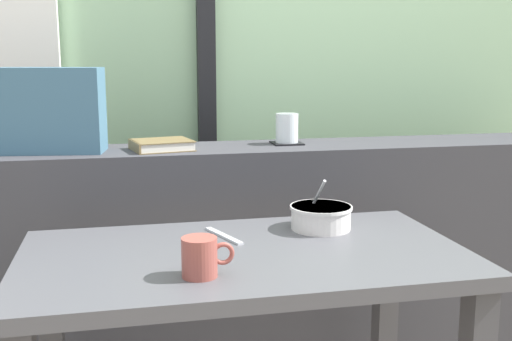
% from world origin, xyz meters
% --- Properties ---
extents(window_divider_post, '(0.07, 0.05, 2.60)m').
position_xyz_m(window_divider_post, '(0.01, 1.02, 1.30)').
color(window_divider_post, black).
rests_on(window_divider_post, ground).
extents(dark_console_ledge, '(2.80, 0.30, 0.86)m').
position_xyz_m(dark_console_ledge, '(0.00, 0.55, 0.43)').
color(dark_console_ledge, '#38383D').
rests_on(dark_console_ledge, ground).
extents(breakfast_table, '(1.06, 0.58, 0.69)m').
position_xyz_m(breakfast_table, '(-0.05, -0.04, 0.57)').
color(breakfast_table, '#414145').
rests_on(breakfast_table, ground).
extents(coaster_square, '(0.10, 0.10, 0.00)m').
position_xyz_m(coaster_square, '(0.22, 0.58, 0.86)').
color(coaster_square, black).
rests_on(coaster_square, dark_console_ledge).
extents(juice_glass, '(0.08, 0.08, 0.10)m').
position_xyz_m(juice_glass, '(0.22, 0.58, 0.91)').
color(juice_glass, white).
rests_on(juice_glass, coaster_square).
extents(closed_book, '(0.21, 0.19, 0.03)m').
position_xyz_m(closed_book, '(-0.20, 0.53, 0.88)').
color(closed_book, brown).
rests_on(closed_book, dark_console_ledge).
extents(throw_pillow, '(0.34, 0.18, 0.26)m').
position_xyz_m(throw_pillow, '(-0.54, 0.55, 0.99)').
color(throw_pillow, '#426B84').
rests_on(throw_pillow, dark_console_ledge).
extents(soup_bowl, '(0.17, 0.17, 0.14)m').
position_xyz_m(soup_bowl, '(0.19, 0.11, 0.73)').
color(soup_bowl, silver).
rests_on(soup_bowl, breakfast_table).
extents(fork_utensil, '(0.07, 0.16, 0.01)m').
position_xyz_m(fork_utensil, '(-0.08, 0.09, 0.70)').
color(fork_utensil, silver).
rests_on(fork_utensil, breakfast_table).
extents(ceramic_mug, '(0.11, 0.08, 0.08)m').
position_xyz_m(ceramic_mug, '(-0.17, -0.19, 0.74)').
color(ceramic_mug, '#9E4C42').
rests_on(ceramic_mug, breakfast_table).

